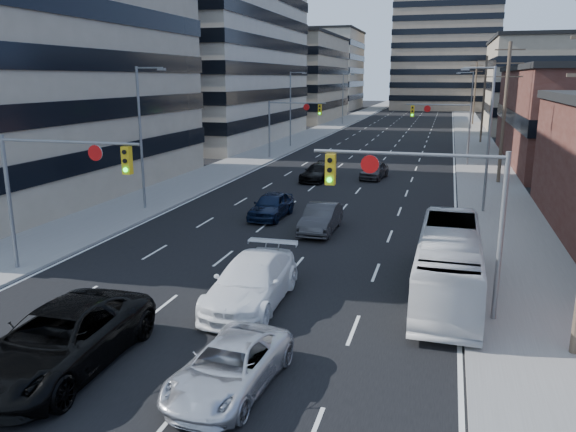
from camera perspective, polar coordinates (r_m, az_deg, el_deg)
The scene contains 29 objects.
ground at distance 16.31m, azimuth -17.25°, elevation -17.55°, with size 400.00×400.00×0.00m, color black.
road_surface at distance 141.95m, azimuth 12.76°, elevation 10.20°, with size 18.00×300.00×0.02m, color black.
sidewalk_left at distance 143.06m, azimuth 8.09°, elevation 10.46°, with size 5.00×300.00×0.15m, color slate.
sidewalk_right at distance 141.76m, azimuth 17.47°, elevation 9.93°, with size 5.00×300.00×0.15m, color slate.
office_left_mid at distance 79.80m, azimuth -10.78°, elevation 17.74°, with size 26.00×34.00×28.00m, color #ADA089.
office_left_far at distance 115.99m, azimuth -0.21°, elevation 13.74°, with size 20.00×30.00×16.00m, color gray.
office_right_far at distance 100.92m, azimuth 26.09°, elevation 11.77°, with size 22.00×28.00×14.00m, color gray.
bg_block_left at distance 155.71m, azimuth 2.53°, elevation 14.50°, with size 24.00×24.00×20.00m, color #ADA089.
bg_block_right at distance 143.51m, azimuth 26.01°, elevation 11.60°, with size 22.00×22.00×12.00m, color gray.
signal_near_left at distance 25.21m, azimuth -22.43°, elevation 3.69°, with size 6.59×0.33×6.00m.
signal_near_right at distance 19.89m, azimuth 13.80°, elevation 1.85°, with size 6.59×0.33×6.00m.
signal_far_left at distance 58.76m, azimuth 0.27°, elevation 9.96°, with size 6.09×0.33×6.00m.
signal_far_right at distance 56.62m, azimuth 15.63°, elevation 9.31°, with size 6.09×0.33×6.00m.
utility_pole_block at distance 47.72m, azimuth 21.13°, elevation 9.91°, with size 2.20×0.28×11.00m.
utility_pole_midblock at distance 77.63m, azimuth 19.27°, elevation 11.25°, with size 2.20×0.28×11.00m.
utility_pole_distant at distance 107.58m, azimuth 18.45°, elevation 11.85°, with size 2.20×0.28×11.00m.
streetlight_left_near at distance 36.60m, azimuth -14.56°, elevation 8.31°, with size 2.03×0.22×9.00m.
streetlight_left_mid at distance 69.05m, azimuth 0.38°, elevation 11.17°, with size 2.03×0.22×9.00m.
streetlight_left_far at distance 103.18m, azimuth 5.68°, elevation 12.01°, with size 2.03×0.22×9.00m.
streetlight_right_near at distance 36.69m, azimuth 19.54°, elevation 7.97°, with size 2.03×0.22×9.00m.
streetlight_right_far at distance 71.59m, azimuth 17.97°, elevation 10.61°, with size 2.03×0.22×9.00m.
black_pickup at distance 17.95m, azimuth -22.16°, elevation -11.60°, with size 3.06×6.65×1.85m, color black.
white_van at distance 21.24m, azimuth -3.72°, elevation -6.67°, with size 2.49×6.12×1.78m, color white.
silver_suv at distance 15.93m, azimuth -5.96°, elevation -14.97°, with size 2.22×4.81×1.34m, color silver.
transit_bus at distance 22.65m, azimuth 15.99°, elevation -4.60°, with size 2.29×9.79×2.73m, color silver.
sedan_blue at distance 34.13m, azimuth -1.70°, elevation 1.09°, with size 1.83×4.56×1.55m, color black.
sedan_grey_center at distance 31.05m, azimuth 3.36°, elevation -0.24°, with size 1.63×4.67×1.54m, color #2F2F31.
sedan_black_far at distance 46.56m, azimuth 3.08°, elevation 4.44°, with size 1.97×4.84×1.40m, color black.
sedan_grey_right at distance 48.06m, azimuth 8.75°, elevation 4.63°, with size 1.72×4.28×1.46m, color #363638.
Camera 1 is at (8.05, -11.47, 8.34)m, focal length 35.00 mm.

